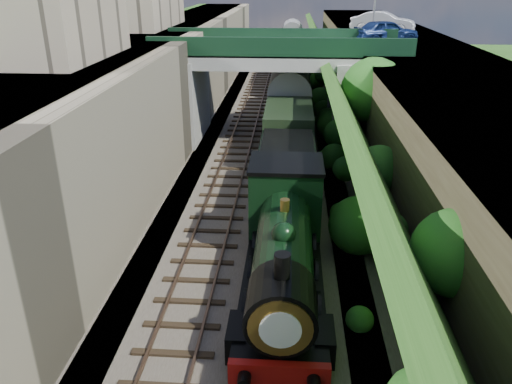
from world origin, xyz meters
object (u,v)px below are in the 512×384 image
object	(u,v)px
tree	(374,93)
tender	(287,178)
car_blue	(386,31)
locomotive	(284,249)
road_bridge	(286,82)
car_silver	(383,22)

from	to	relation	value
tree	tender	world-z (taller)	tree
car_blue	tender	distance (m)	16.97
car_blue	locomotive	bearing A→B (deg)	141.53
road_bridge	car_blue	world-z (taller)	car_blue
car_silver	tender	xyz separation A→B (m)	(-7.45, -21.25, -5.48)
car_silver	locomotive	size ratio (longest dim) A/B	0.50
tree	tender	bearing A→B (deg)	-130.69
car_silver	tender	world-z (taller)	car_silver
tree	car_silver	bearing A→B (deg)	80.16
car_silver	car_blue	bearing A→B (deg)	-170.79
car_silver	road_bridge	bearing A→B (deg)	159.39
locomotive	tender	bearing A→B (deg)	90.00
road_bridge	car_silver	bearing A→B (deg)	52.95
car_blue	road_bridge	bearing A→B (deg)	95.97
car_blue	tree	bearing A→B (deg)	146.55
car_silver	tender	distance (m)	23.18
road_bridge	locomotive	distance (m)	18.54
tree	locomotive	size ratio (longest dim) A/B	0.65
road_bridge	tender	size ratio (longest dim) A/B	2.67
tree	car_silver	xyz separation A→B (m)	(2.74, 15.77, 2.45)
car_blue	tender	xyz separation A→B (m)	(-6.61, -14.66, -5.41)
tree	car_silver	distance (m)	16.20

